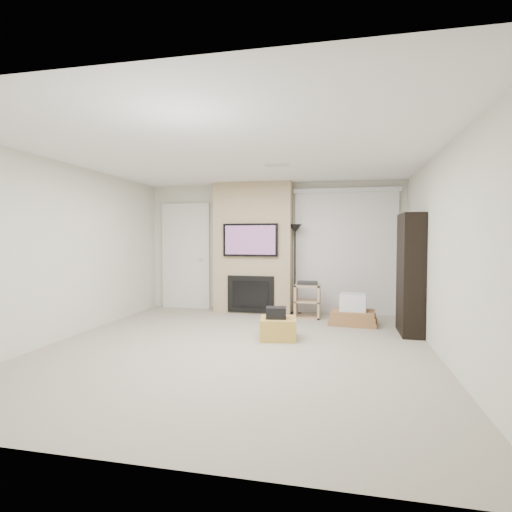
% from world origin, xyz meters
% --- Properties ---
extents(floor, '(5.00, 5.50, 0.00)m').
position_xyz_m(floor, '(0.00, 0.00, 0.00)').
color(floor, '#A09884').
rests_on(floor, ground).
extents(ceiling, '(5.00, 5.50, 0.00)m').
position_xyz_m(ceiling, '(0.00, 0.00, 2.50)').
color(ceiling, white).
rests_on(ceiling, wall_back).
extents(wall_back, '(5.00, 0.00, 2.50)m').
position_xyz_m(wall_back, '(0.00, 2.75, 1.25)').
color(wall_back, beige).
rests_on(wall_back, ground).
extents(wall_front, '(5.00, 0.00, 2.50)m').
position_xyz_m(wall_front, '(0.00, -2.75, 1.25)').
color(wall_front, beige).
rests_on(wall_front, ground).
extents(wall_left, '(0.00, 5.50, 2.50)m').
position_xyz_m(wall_left, '(-2.50, 0.00, 1.25)').
color(wall_left, beige).
rests_on(wall_left, ground).
extents(wall_right, '(0.00, 5.50, 2.50)m').
position_xyz_m(wall_right, '(2.50, 0.00, 1.25)').
color(wall_right, beige).
rests_on(wall_right, ground).
extents(hvac_vent, '(0.35, 0.18, 0.01)m').
position_xyz_m(hvac_vent, '(0.40, 0.80, 2.50)').
color(hvac_vent, silver).
rests_on(hvac_vent, ceiling).
extents(ottoman, '(0.56, 0.56, 0.30)m').
position_xyz_m(ottoman, '(0.46, 0.57, 0.15)').
color(ottoman, gold).
rests_on(ottoman, floor).
extents(black_bag, '(0.31, 0.26, 0.16)m').
position_xyz_m(black_bag, '(0.44, 0.53, 0.38)').
color(black_bag, black).
rests_on(black_bag, ottoman).
extents(fireplace_wall, '(1.50, 0.47, 2.50)m').
position_xyz_m(fireplace_wall, '(-0.35, 2.54, 1.24)').
color(fireplace_wall, tan).
rests_on(fireplace_wall, floor).
extents(entry_door, '(1.02, 0.11, 2.14)m').
position_xyz_m(entry_door, '(-1.80, 2.71, 1.05)').
color(entry_door, silver).
rests_on(entry_door, floor).
extents(vertical_blinds, '(1.98, 0.10, 2.37)m').
position_xyz_m(vertical_blinds, '(1.40, 2.70, 1.27)').
color(vertical_blinds, silver).
rests_on(vertical_blinds, floor).
extents(floor_lamp, '(0.25, 0.25, 1.69)m').
position_xyz_m(floor_lamp, '(0.48, 2.44, 1.33)').
color(floor_lamp, black).
rests_on(floor_lamp, floor).
extents(av_stand, '(0.45, 0.38, 0.66)m').
position_xyz_m(av_stand, '(0.74, 2.17, 0.35)').
color(av_stand, tan).
rests_on(av_stand, floor).
extents(box_stack, '(0.81, 0.64, 0.51)m').
position_xyz_m(box_stack, '(1.53, 1.79, 0.19)').
color(box_stack, '#97663D').
rests_on(box_stack, floor).
extents(bookshelf, '(0.30, 0.80, 1.80)m').
position_xyz_m(bookshelf, '(2.34, 1.30, 0.90)').
color(bookshelf, black).
rests_on(bookshelf, floor).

